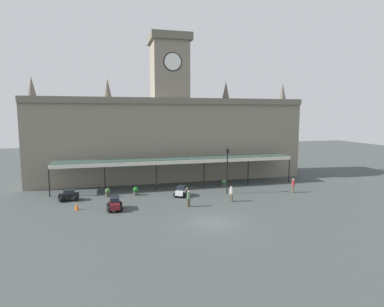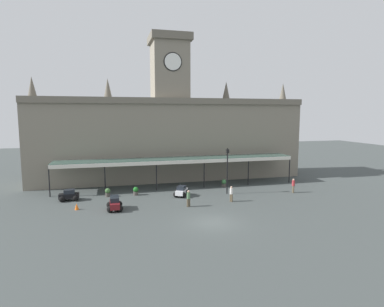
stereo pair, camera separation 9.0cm
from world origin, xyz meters
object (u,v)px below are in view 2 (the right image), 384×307
Objects in this scene: car_maroon_estate at (115,204)px; pedestrian_crossing_forecourt at (293,185)px; pedestrian_near_entrance at (188,198)px; car_white_sedan at (182,192)px; victorian_lamppost at (227,166)px; planter_near_kerb at (108,192)px; car_black_sedan at (69,196)px; pedestrian_beside_cars at (231,193)px; planter_forecourt_centre at (224,183)px; traffic_cone at (77,207)px; planter_by_canopy at (136,191)px.

car_maroon_estate is 1.36× the size of pedestrian_crossing_forecourt.
car_white_sedan is at bearing 87.02° from pedestrian_near_entrance.
victorian_lamppost is 5.57× the size of planter_near_kerb.
pedestrian_crossing_forecourt is at bearing -6.62° from car_black_sedan.
victorian_lamppost is at bearing 76.99° from pedestrian_beside_cars.
planter_forecourt_centre is at bearing 76.30° from pedestrian_beside_cars.
car_maroon_estate reaches higher than traffic_cone.
pedestrian_crossing_forecourt reaches higher than planter_forecourt_centre.
pedestrian_near_entrance reaches higher than car_white_sedan.
planter_near_kerb is (-21.18, 3.59, -0.42)m from pedestrian_crossing_forecourt.
pedestrian_crossing_forecourt is (20.51, 1.68, 0.34)m from car_maroon_estate.
traffic_cone is at bearing -145.01° from planter_by_canopy.
car_black_sedan is at bearing -170.57° from planter_near_kerb.
car_white_sedan is at bearing -5.79° from car_black_sedan.
pedestrian_beside_cars is 1.74× the size of planter_near_kerb.
pedestrian_beside_cars is 0.31× the size of victorian_lamppost.
pedestrian_crossing_forecourt is 8.43m from planter_forecourt_centre.
car_black_sedan is 3.38× the size of traffic_cone.
planter_by_canopy is at bearing 64.74° from car_maroon_estate.
car_white_sedan is 5.80m from pedestrian_beside_cars.
pedestrian_crossing_forecourt reaches higher than car_black_sedan.
pedestrian_near_entrance is 10.90m from traffic_cone.
planter_near_kerb is at bearing -174.97° from planter_forecourt_centre.
pedestrian_beside_cars reaches higher than planter_near_kerb.
planter_by_canopy is at bearing 160.49° from car_white_sedan.
planter_forecourt_centre is (13.62, 6.52, -0.07)m from car_maroon_estate.
car_white_sedan reaches higher than planter_forecourt_centre.
traffic_cone is 0.64× the size of planter_forecourt_centre.
car_white_sedan is 2.34× the size of planter_forecourt_centre.
car_white_sedan is 11.23m from traffic_cone.
pedestrian_crossing_forecourt reaches higher than planter_by_canopy.
planter_forecourt_centre reaches higher than traffic_cone.
pedestrian_beside_cars is (-8.50, -1.80, 0.00)m from pedestrian_crossing_forecourt.
planter_by_canopy is (6.00, 4.20, 0.18)m from traffic_cone.
planter_by_canopy is (-4.75, 5.92, -0.42)m from pedestrian_near_entrance.
car_black_sedan is (-4.68, 4.60, -0.06)m from car_maroon_estate.
car_black_sedan is 2.17× the size of planter_near_kerb.
car_black_sedan reaches higher than planter_forecourt_centre.
victorian_lamppost reaches higher than car_black_sedan.
planter_by_canopy is at bearing 151.25° from pedestrian_beside_cars.
car_black_sedan is 17.34m from pedestrian_beside_cars.
car_maroon_estate reaches higher than car_white_sedan.
planter_near_kerb is 1.00× the size of planter_by_canopy.
car_maroon_estate is 3.70m from traffic_cone.
pedestrian_crossing_forecourt is 1.00× the size of pedestrian_beside_cars.
planter_by_canopy is at bearing 169.13° from victorian_lamppost.
planter_forecourt_centre is at bearing 17.99° from traffic_cone.
car_maroon_estate is 12.01m from pedestrian_beside_cars.
planter_forecourt_centre is (6.23, 3.15, -0.01)m from car_white_sedan.
car_maroon_estate is 0.42× the size of victorian_lamppost.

